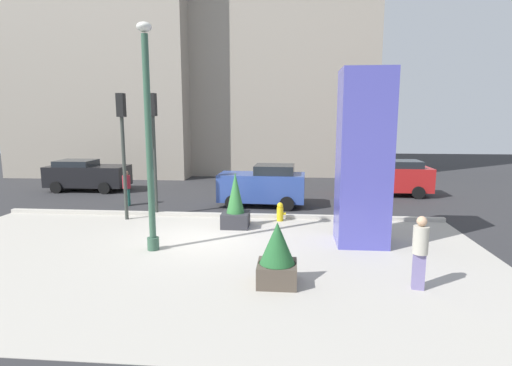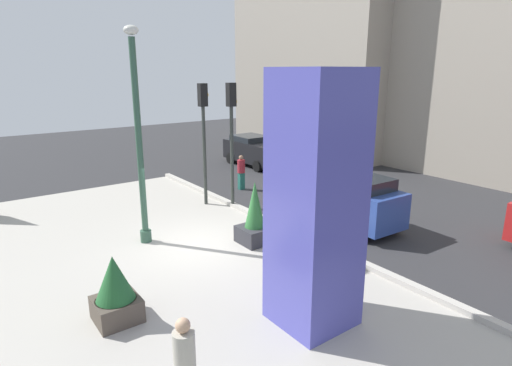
% 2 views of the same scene
% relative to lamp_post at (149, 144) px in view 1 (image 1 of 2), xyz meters
% --- Properties ---
extents(ground_plane, '(60.00, 60.00, 0.00)m').
position_rel_lamp_post_xyz_m(ground_plane, '(1.28, 5.21, -3.29)').
color(ground_plane, '#2D2D30').
extents(plaza_pavement, '(18.00, 10.00, 0.02)m').
position_rel_lamp_post_xyz_m(plaza_pavement, '(1.28, -0.79, -3.29)').
color(plaza_pavement, '#ADA89E').
rests_on(plaza_pavement, ground_plane).
extents(curb_strip, '(18.00, 0.24, 0.16)m').
position_rel_lamp_post_xyz_m(curb_strip, '(1.28, 4.33, -3.21)').
color(curb_strip, '#B7B2A8').
rests_on(curb_strip, ground_plane).
extents(lamp_post, '(0.44, 0.44, 6.74)m').
position_rel_lamp_post_xyz_m(lamp_post, '(0.00, 0.00, 0.00)').
color(lamp_post, '#335642').
rests_on(lamp_post, ground_plane).
extents(art_pillar_blue, '(1.58, 1.58, 5.54)m').
position_rel_lamp_post_xyz_m(art_pillar_blue, '(6.50, 1.27, -0.52)').
color(art_pillar_blue, '#4C4CAD').
rests_on(art_pillar_blue, ground_plane).
extents(potted_plant_by_pillar, '(1.00, 1.00, 2.07)m').
position_rel_lamp_post_xyz_m(potted_plant_by_pillar, '(2.18, 2.85, -2.46)').
color(potted_plant_by_pillar, '#2D2D33').
rests_on(potted_plant_by_pillar, ground_plane).
extents(potted_plant_curbside, '(0.96, 0.96, 1.57)m').
position_rel_lamp_post_xyz_m(potted_plant_curbside, '(3.91, -2.28, -2.55)').
color(potted_plant_curbside, '#4C4238').
rests_on(potted_plant_curbside, ground_plane).
extents(fire_hydrant, '(0.36, 0.26, 0.75)m').
position_rel_lamp_post_xyz_m(fire_hydrant, '(3.81, 3.89, -2.92)').
color(fire_hydrant, gold).
rests_on(fire_hydrant, ground_plane).
extents(traffic_light_corner, '(0.28, 0.42, 5.01)m').
position_rel_lamp_post_xyz_m(traffic_light_corner, '(-1.34, 4.30, 0.06)').
color(traffic_light_corner, '#333833').
rests_on(traffic_light_corner, ground_plane).
extents(traffic_light_far_side, '(0.28, 0.42, 4.98)m').
position_rel_lamp_post_xyz_m(traffic_light_far_side, '(-2.34, 3.62, 0.04)').
color(traffic_light_far_side, '#333833').
rests_on(traffic_light_far_side, ground_plane).
extents(car_curb_west, '(3.98, 2.05, 1.92)m').
position_rel_lamp_post_xyz_m(car_curb_west, '(2.95, 6.58, -2.33)').
color(car_curb_west, '#2D4793').
rests_on(car_curb_west, ground_plane).
extents(car_far_lane, '(4.35, 2.14, 1.70)m').
position_rel_lamp_post_xyz_m(car_far_lane, '(-7.13, 9.76, -2.40)').
color(car_far_lane, black).
rests_on(car_far_lane, ground_plane).
extents(car_curb_east, '(4.25, 2.00, 1.84)m').
position_rel_lamp_post_xyz_m(car_curb_east, '(9.36, 9.79, -2.35)').
color(car_curb_east, red).
rests_on(car_curb_east, ground_plane).
extents(pedestrian_by_curb, '(0.38, 0.38, 1.64)m').
position_rel_lamp_post_xyz_m(pedestrian_by_curb, '(-3.35, 6.11, -2.38)').
color(pedestrian_by_curb, '#236656').
rests_on(pedestrian_by_curb, ground_plane).
extents(pedestrian_on_sidewalk, '(0.42, 0.42, 1.79)m').
position_rel_lamp_post_xyz_m(pedestrian_on_sidewalk, '(7.28, -2.27, -2.28)').
color(pedestrian_on_sidewalk, slate).
rests_on(pedestrian_on_sidewalk, ground_plane).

